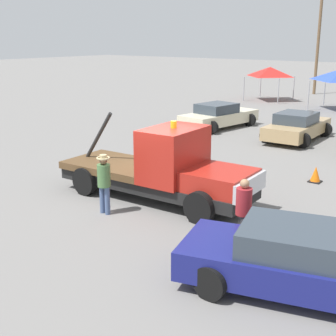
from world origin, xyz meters
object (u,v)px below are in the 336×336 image
at_px(traffic_cone, 315,175).
at_px(utility_pole, 319,32).
at_px(foreground_car, 304,262).
at_px(tow_truck, 165,170).
at_px(person_at_hood, 104,179).
at_px(parked_car_cream, 219,116).
at_px(parked_car_tan, 297,127).
at_px(person_near_truck, 244,208).
at_px(canopy_tent_red, 270,72).

relative_size(traffic_cone, utility_pole, 0.06).
bearing_deg(foreground_car, tow_truck, 138.52).
height_order(tow_truck, person_at_hood, tow_truck).
height_order(tow_truck, foreground_car, tow_truck).
bearing_deg(parked_car_cream, tow_truck, -147.85).
xyz_separation_m(parked_car_cream, parked_car_tan, (4.58, -0.38, -0.00)).
height_order(tow_truck, person_near_truck, tow_truck).
xyz_separation_m(foreground_car, utility_pole, (-11.51, 31.67, 4.45)).
distance_m(parked_car_cream, traffic_cone, 10.07).
xyz_separation_m(canopy_tent_red, utility_pole, (1.32, 6.14, 2.92)).
distance_m(person_near_truck, utility_pole, 32.28).
bearing_deg(traffic_cone, utility_pole, 110.44).
bearing_deg(utility_pole, traffic_cone, -69.56).
bearing_deg(parked_car_tan, person_at_hood, 175.86).
bearing_deg(tow_truck, traffic_cone, 54.30).
bearing_deg(person_at_hood, tow_truck, 161.23).
xyz_separation_m(person_at_hood, utility_pole, (-5.48, 30.96, 4.09)).
distance_m(parked_car_tan, traffic_cone, 6.85).
distance_m(parked_car_cream, parked_car_tan, 4.59).
height_order(foreground_car, canopy_tent_red, canopy_tent_red).
height_order(parked_car_tan, traffic_cone, parked_car_tan).
relative_size(person_at_hood, utility_pole, 0.18).
height_order(foreground_car, parked_car_cream, same).
bearing_deg(foreground_car, parked_car_cream, 111.11).
bearing_deg(person_at_hood, parked_car_cream, -160.50).
distance_m(person_at_hood, parked_car_tan, 12.51).
height_order(person_near_truck, parked_car_tan, person_near_truck).
height_order(person_near_truck, canopy_tent_red, canopy_tent_red).
bearing_deg(parked_car_tan, person_near_truck, -165.23).
xyz_separation_m(person_near_truck, traffic_cone, (-0.45, 6.03, -0.72)).
bearing_deg(parked_car_cream, person_near_truck, -138.07).
bearing_deg(person_at_hood, foreground_car, 85.14).
distance_m(foreground_car, utility_pole, 33.99).
bearing_deg(foreground_car, person_at_hood, 157.68).
xyz_separation_m(foreground_car, traffic_cone, (-2.37, 7.16, -0.40)).
height_order(person_near_truck, traffic_cone, person_near_truck).
height_order(foreground_car, person_near_truck, person_near_truck).
bearing_deg(canopy_tent_red, person_near_truck, -65.91).
distance_m(person_at_hood, utility_pole, 31.70).
relative_size(canopy_tent_red, traffic_cone, 5.26).
bearing_deg(tow_truck, person_at_hood, -113.49).
bearing_deg(utility_pole, foreground_car, -70.03).
relative_size(parked_car_cream, utility_pole, 0.51).
height_order(tow_truck, utility_pole, utility_pole).
height_order(tow_truck, canopy_tent_red, canopy_tent_red).
bearing_deg(parked_car_tan, canopy_tent_red, 28.78).
height_order(tow_truck, parked_car_tan, tow_truck).
relative_size(tow_truck, canopy_tent_red, 2.21).
bearing_deg(person_near_truck, parked_car_cream, 84.90).
relative_size(person_at_hood, canopy_tent_red, 0.59).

